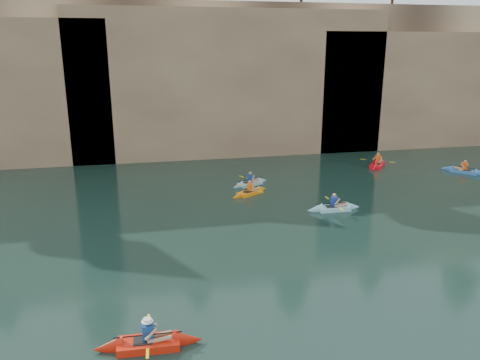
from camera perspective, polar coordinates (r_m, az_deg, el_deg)
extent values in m
plane|color=black|center=(16.39, 8.30, -14.71)|extent=(160.00, 160.00, 0.00)
cube|color=tan|center=(43.50, -5.59, 12.84)|extent=(70.00, 16.00, 12.00)
cube|color=#97805C|center=(36.54, -0.95, 11.85)|extent=(24.00, 2.40, 11.40)
cube|color=#97805C|center=(45.04, 25.30, 10.14)|extent=(26.00, 2.40, 9.84)
cube|color=black|center=(35.73, -10.22, 4.87)|extent=(3.50, 1.00, 3.20)
cube|color=black|center=(38.71, 11.04, 6.65)|extent=(5.00, 1.00, 4.50)
cube|color=red|center=(14.41, -11.08, -18.94)|extent=(2.44, 0.86, 0.27)
cone|color=red|center=(14.41, -6.32, -18.73)|extent=(0.88, 0.76, 0.72)
cone|color=red|center=(14.51, -15.81, -19.04)|extent=(0.88, 0.76, 0.72)
cube|color=black|center=(14.36, -11.73, -18.61)|extent=(0.57, 0.47, 0.04)
cube|color=navy|center=(14.21, -11.16, -17.71)|extent=(0.32, 0.22, 0.46)
sphere|color=tan|center=(14.03, -11.24, -16.59)|extent=(0.19, 0.19, 0.19)
cylinder|color=black|center=(14.26, -11.14, -18.03)|extent=(1.92, 0.12, 0.04)
cube|color=yellow|center=(14.98, -11.08, -16.20)|extent=(0.10, 0.42, 0.02)
cube|color=yellow|center=(13.55, -11.21, -20.05)|extent=(0.10, 0.42, 0.02)
cylinder|color=white|center=(14.01, -11.25, -16.46)|extent=(0.33, 0.33, 0.09)
cube|color=orange|center=(27.28, 1.20, -1.53)|extent=(2.18, 1.69, 0.23)
cone|color=orange|center=(27.97, 2.66, -1.10)|extent=(0.98, 0.94, 0.64)
cone|color=orange|center=(26.61, -0.34, -1.98)|extent=(0.98, 0.94, 0.64)
cube|color=black|center=(27.16, 0.98, -1.42)|extent=(0.68, 0.63, 0.04)
cube|color=orange|center=(27.18, 1.20, -0.86)|extent=(0.35, 0.31, 0.43)
sphere|color=tan|center=(27.10, 1.21, -0.23)|extent=(0.18, 0.18, 0.18)
cylinder|color=black|center=(27.21, 1.20, -1.01)|extent=(1.63, 1.02, 0.04)
cube|color=yellow|center=(27.79, -0.03, -0.65)|extent=(0.29, 0.40, 0.02)
cube|color=yellow|center=(26.64, 2.49, -1.40)|extent=(0.29, 0.40, 0.02)
cube|color=#8EDBEE|center=(25.14, 11.35, -3.37)|extent=(2.28, 0.74, 0.26)
cone|color=#8EDBEE|center=(25.57, 13.56, -3.17)|extent=(0.80, 0.71, 0.70)
cone|color=#8EDBEE|center=(24.74, 9.07, -3.57)|extent=(0.80, 0.71, 0.70)
cube|color=black|center=(25.05, 11.05, -3.18)|extent=(0.55, 0.44, 0.04)
cube|color=#1B3698|center=(25.02, 11.40, -2.57)|extent=(0.32, 0.21, 0.47)
sphere|color=tan|center=(24.92, 11.44, -1.83)|extent=(0.20, 0.20, 0.20)
cylinder|color=black|center=(25.05, 11.39, -2.79)|extent=(2.08, 0.04, 0.04)
cube|color=yellow|center=(25.87, 10.57, -2.14)|extent=(0.08, 0.42, 0.02)
cube|color=yellow|center=(24.24, 12.26, -3.48)|extent=(0.08, 0.42, 0.02)
cube|color=red|center=(35.08, 16.39, 1.82)|extent=(2.25, 2.56, 0.28)
cone|color=red|center=(36.27, 16.73, 2.25)|extent=(1.17, 1.20, 0.76)
cone|color=red|center=(33.89, 16.03, 1.37)|extent=(1.17, 1.20, 0.76)
cube|color=black|center=(34.91, 16.36, 1.94)|extent=(0.71, 0.73, 0.04)
cube|color=#F95014|center=(34.98, 16.44, 2.46)|extent=(0.39, 0.41, 0.51)
sphere|color=tan|center=(34.90, 16.49, 3.05)|extent=(0.21, 0.21, 0.21)
cylinder|color=black|center=(35.01, 16.43, 2.26)|extent=(1.41, 1.79, 0.04)
cube|color=yellow|center=(35.18, 14.79, 2.45)|extent=(0.38, 0.32, 0.02)
cube|color=yellow|center=(34.87, 18.08, 2.07)|extent=(0.38, 0.32, 0.02)
cube|color=#80B6D7|center=(29.10, 1.23, -0.41)|extent=(2.22, 1.56, 0.23)
cone|color=#80B6D7|center=(29.74, 2.72, -0.06)|extent=(0.97, 0.91, 0.64)
cone|color=#80B6D7|center=(28.48, -0.32, -0.77)|extent=(0.97, 0.91, 0.64)
cube|color=black|center=(28.98, 1.01, -0.30)|extent=(0.67, 0.61, 0.04)
cube|color=navy|center=(29.00, 1.24, 0.23)|extent=(0.35, 0.30, 0.43)
sphere|color=tan|center=(28.92, 1.24, 0.82)|extent=(0.18, 0.18, 0.18)
cylinder|color=black|center=(29.02, 1.24, 0.08)|extent=(1.71, 0.89, 0.04)
cube|color=yellow|center=(29.65, 0.18, 0.43)|extent=(0.26, 0.41, 0.02)
cube|color=yellow|center=(28.41, 2.34, -0.28)|extent=(0.26, 0.41, 0.02)
cube|color=#3973C3|center=(35.43, 25.64, 0.99)|extent=(2.07, 2.29, 0.24)
cone|color=#3973C3|center=(35.67, 23.89, 1.29)|extent=(1.05, 1.08, 0.67)
cube|color=black|center=(35.38, 25.89, 1.10)|extent=(0.67, 0.69, 0.04)
cube|color=#FA5415|center=(35.36, 25.71, 1.54)|extent=(0.35, 0.36, 0.45)
sphere|color=tan|center=(35.29, 25.77, 2.05)|extent=(0.19, 0.19, 0.19)
cylinder|color=black|center=(35.38, 25.69, 1.40)|extent=(1.29, 1.54, 0.04)
cube|color=yellow|center=(34.53, 25.35, 1.12)|extent=(0.37, 0.33, 0.02)
cube|color=yellow|center=(36.22, 26.01, 1.67)|extent=(0.37, 0.33, 0.02)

